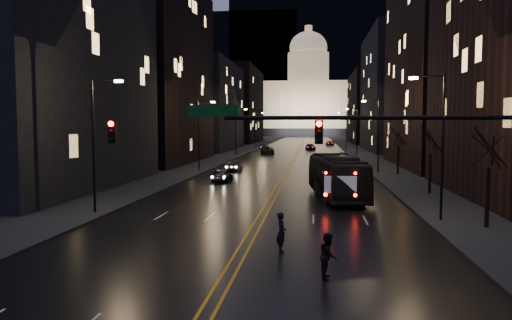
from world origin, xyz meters
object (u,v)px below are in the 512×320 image
(oncoming_car_a, at_px, (222,175))
(receding_car_a, at_px, (332,165))
(oncoming_car_b, at_px, (234,166))
(pedestrian_b, at_px, (328,256))
(bus, at_px, (336,177))
(traffic_signal, at_px, (377,144))
(pedestrian_a, at_px, (281,232))

(oncoming_car_a, height_order, receding_car_a, receding_car_a)
(oncoming_car_b, height_order, pedestrian_b, pedestrian_b)
(bus, bearing_deg, oncoming_car_a, 129.88)
(pedestrian_b, bearing_deg, oncoming_car_b, 18.73)
(traffic_signal, relative_size, oncoming_car_a, 4.15)
(traffic_signal, xyz_separation_m, pedestrian_a, (-4.08, 1.70, -4.17))
(traffic_signal, xyz_separation_m, bus, (-0.78, 19.32, -3.38))
(bus, relative_size, receding_car_a, 2.53)
(traffic_signal, relative_size, oncoming_car_b, 4.10)
(traffic_signal, height_order, oncoming_car_a, traffic_signal)
(receding_car_a, height_order, pedestrian_b, pedestrian_b)
(traffic_signal, bearing_deg, oncoming_car_a, 112.16)
(traffic_signal, relative_size, receding_car_a, 3.54)
(traffic_signal, relative_size, pedestrian_a, 9.24)
(bus, bearing_deg, oncoming_car_b, 110.64)
(bus, relative_size, oncoming_car_b, 2.94)
(receding_car_a, relative_size, pedestrian_b, 2.77)
(bus, xyz_separation_m, oncoming_car_b, (-11.90, 21.94, -1.03))
(bus, distance_m, pedestrian_a, 17.94)
(oncoming_car_b, xyz_separation_m, pedestrian_a, (8.60, -39.56, 0.24))
(traffic_signal, bearing_deg, oncoming_car_b, 107.08)
(pedestrian_a, height_order, pedestrian_b, pedestrian_a)
(oncoming_car_b, bearing_deg, bus, 122.31)
(oncoming_car_a, bearing_deg, pedestrian_a, 107.92)
(receding_car_a, bearing_deg, pedestrian_b, -89.44)
(traffic_signal, height_order, oncoming_car_b, traffic_signal)
(receding_car_a, xyz_separation_m, pedestrian_b, (-1.67, -43.86, 0.08))
(oncoming_car_a, height_order, pedestrian_a, pedestrian_a)
(bus, height_order, pedestrian_b, bus)
(traffic_signal, height_order, pedestrian_a, traffic_signal)
(traffic_signal, distance_m, pedestrian_a, 6.07)
(pedestrian_b, bearing_deg, oncoming_car_a, 22.51)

